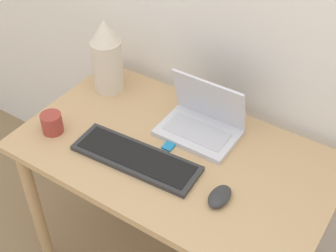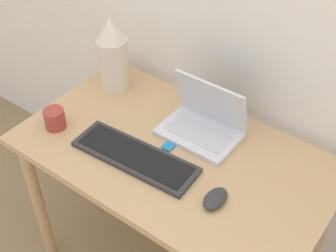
{
  "view_description": "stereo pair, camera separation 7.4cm",
  "coord_description": "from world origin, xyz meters",
  "views": [
    {
      "loc": [
        0.65,
        -0.7,
        1.93
      ],
      "look_at": [
        -0.03,
        0.34,
        0.85
      ],
      "focal_mm": 50.0,
      "sensor_mm": 36.0,
      "label": 1
    },
    {
      "loc": [
        0.71,
        -0.66,
        1.93
      ],
      "look_at": [
        -0.03,
        0.34,
        0.85
      ],
      "focal_mm": 50.0,
      "sensor_mm": 36.0,
      "label": 2
    }
  ],
  "objects": [
    {
      "name": "vase",
      "position": [
        -0.44,
        0.51,
        0.91
      ],
      "size": [
        0.12,
        0.12,
        0.32
      ],
      "color": "beige",
      "rests_on": "desk"
    },
    {
      "name": "mp3_player",
      "position": [
        -0.03,
        0.34,
        0.76
      ],
      "size": [
        0.04,
        0.05,
        0.01
      ],
      "color": "#1E7FB7",
      "rests_on": "desk"
    },
    {
      "name": "mug",
      "position": [
        -0.45,
        0.17,
        0.79
      ],
      "size": [
        0.08,
        0.08,
        0.08
      ],
      "color": "#9E382D",
      "rests_on": "desk"
    },
    {
      "name": "desk",
      "position": [
        0.0,
        0.33,
        0.65
      ],
      "size": [
        1.14,
        0.66,
        0.75
      ],
      "color": "tan",
      "rests_on": "ground_plane"
    },
    {
      "name": "laptop",
      "position": [
        0.02,
        0.48,
        0.8
      ],
      "size": [
        0.29,
        0.21,
        0.22
      ],
      "color": "silver",
      "rests_on": "desk"
    },
    {
      "name": "mouse",
      "position": [
        0.24,
        0.22,
        0.77
      ],
      "size": [
        0.07,
        0.11,
        0.03
      ],
      "color": "#2D2D2D",
      "rests_on": "desk"
    },
    {
      "name": "keyboard",
      "position": [
        -0.09,
        0.22,
        0.76
      ],
      "size": [
        0.48,
        0.18,
        0.02
      ],
      "color": "#2D2D2D",
      "rests_on": "desk"
    }
  ]
}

